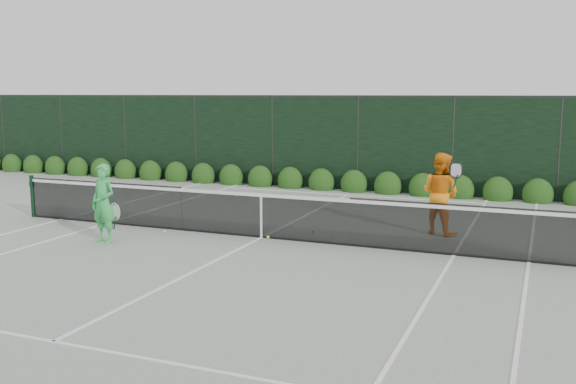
% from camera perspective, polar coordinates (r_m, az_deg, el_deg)
% --- Properties ---
extents(ground, '(80.00, 80.00, 0.00)m').
position_cam_1_polar(ground, '(14.05, -2.37, -4.09)').
color(ground, gray).
rests_on(ground, ground).
extents(tennis_net, '(12.90, 0.10, 1.07)m').
position_cam_1_polar(tennis_net, '(13.96, -2.48, -1.95)').
color(tennis_net, black).
rests_on(tennis_net, ground).
extents(player_woman, '(0.69, 0.50, 1.67)m').
position_cam_1_polar(player_woman, '(14.01, -16.08, -0.99)').
color(player_woman, green).
rests_on(player_woman, ground).
extents(player_man, '(1.10, 1.00, 1.83)m').
position_cam_1_polar(player_man, '(14.67, 13.38, -0.13)').
color(player_man, orange).
rests_on(player_man, ground).
extents(court_lines, '(11.03, 23.83, 0.01)m').
position_cam_1_polar(court_lines, '(14.05, -2.37, -4.06)').
color(court_lines, white).
rests_on(court_lines, ground).
extents(windscreen_fence, '(32.00, 21.07, 3.06)m').
position_cam_1_polar(windscreen_fence, '(11.41, -8.07, 0.56)').
color(windscreen_fence, black).
rests_on(windscreen_fence, ground).
extents(hedge_row, '(31.66, 0.65, 0.94)m').
position_cam_1_polar(hedge_row, '(20.63, 5.87, 0.68)').
color(hedge_row, '#13380F').
rests_on(hedge_row, ground).
extents(tennis_balls, '(3.17, 1.34, 0.07)m').
position_cam_1_polar(tennis_balls, '(14.36, -3.55, -3.68)').
color(tennis_balls, '#BEF536').
rests_on(tennis_balls, ground).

